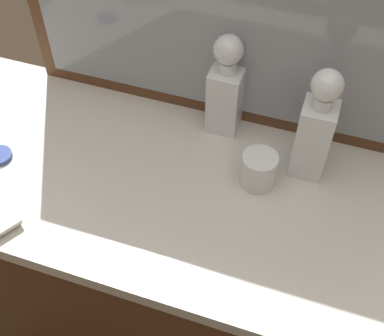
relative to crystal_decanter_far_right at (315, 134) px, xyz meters
The scene contains 4 objects.
dresser 0.67m from the crystal_decanter_far_right, 147.92° to the right, with size 1.44×0.59×0.96m.
crystal_decanter_far_right is the anchor object (origin of this frame).
crystal_decanter_left 0.25m from the crystal_decanter_far_right, 161.38° to the left, with size 0.08×0.08×0.28m.
crystal_tumbler_center 0.15m from the crystal_decanter_far_right, 142.44° to the right, with size 0.08×0.08×0.09m.
Camera 1 is at (0.24, -0.71, 1.93)m, focal length 47.88 mm.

